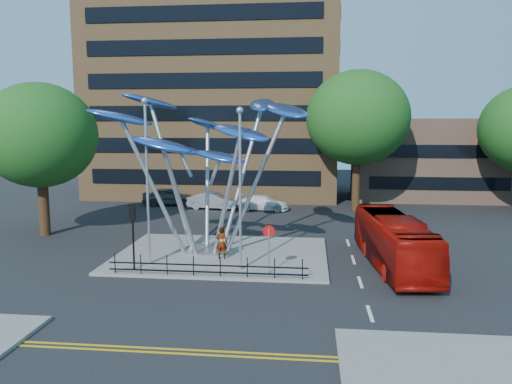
# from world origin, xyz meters

# --- Properties ---
(ground) EXTENTS (120.00, 120.00, 0.00)m
(ground) POSITION_xyz_m (0.00, 0.00, 0.00)
(ground) COLOR black
(ground) RESTS_ON ground
(traffic_island) EXTENTS (12.00, 9.00, 0.15)m
(traffic_island) POSITION_xyz_m (-1.00, 6.00, 0.07)
(traffic_island) COLOR slate
(traffic_island) RESTS_ON ground
(double_yellow_near) EXTENTS (40.00, 0.12, 0.01)m
(double_yellow_near) POSITION_xyz_m (0.00, -6.00, 0.01)
(double_yellow_near) COLOR gold
(double_yellow_near) RESTS_ON ground
(double_yellow_far) EXTENTS (40.00, 0.12, 0.01)m
(double_yellow_far) POSITION_xyz_m (0.00, -6.30, 0.01)
(double_yellow_far) COLOR gold
(double_yellow_far) RESTS_ON ground
(brick_tower) EXTENTS (25.00, 15.00, 30.00)m
(brick_tower) POSITION_xyz_m (-6.00, 32.00, 15.00)
(brick_tower) COLOR #976C42
(brick_tower) RESTS_ON ground
(low_building_near) EXTENTS (15.00, 8.00, 8.00)m
(low_building_near) POSITION_xyz_m (16.00, 30.00, 4.00)
(low_building_near) COLOR #A67A61
(low_building_near) RESTS_ON ground
(tree_right) EXTENTS (8.80, 8.80, 12.11)m
(tree_right) POSITION_xyz_m (8.00, 22.00, 8.04)
(tree_right) COLOR black
(tree_right) RESTS_ON ground
(tree_left) EXTENTS (7.60, 7.60, 10.32)m
(tree_left) POSITION_xyz_m (-14.00, 10.00, 6.79)
(tree_left) COLOR black
(tree_left) RESTS_ON ground
(leaf_sculpture) EXTENTS (12.72, 9.54, 9.51)m
(leaf_sculpture) POSITION_xyz_m (-2.07, 6.68, 6.87)
(leaf_sculpture) COLOR #9EA0A5
(leaf_sculpture) RESTS_ON traffic_island
(street_lamp_left) EXTENTS (0.36, 0.36, 8.80)m
(street_lamp_left) POSITION_xyz_m (-4.50, 3.50, 5.36)
(street_lamp_left) COLOR #9EA0A5
(street_lamp_left) RESTS_ON traffic_island
(street_lamp_right) EXTENTS (0.36, 0.36, 8.30)m
(street_lamp_right) POSITION_xyz_m (0.50, 3.00, 5.09)
(street_lamp_right) COLOR #9EA0A5
(street_lamp_right) RESTS_ON traffic_island
(traffic_light_island) EXTENTS (0.28, 0.18, 3.42)m
(traffic_light_island) POSITION_xyz_m (-5.00, 2.50, 2.61)
(traffic_light_island) COLOR black
(traffic_light_island) RESTS_ON traffic_island
(no_entry_sign_island) EXTENTS (0.60, 0.10, 2.45)m
(no_entry_sign_island) POSITION_xyz_m (2.00, 2.52, 1.82)
(no_entry_sign_island) COLOR #9EA0A5
(no_entry_sign_island) RESTS_ON traffic_island
(pedestrian_railing_front) EXTENTS (10.00, 0.06, 1.00)m
(pedestrian_railing_front) POSITION_xyz_m (-1.00, 1.70, 0.55)
(pedestrian_railing_front) COLOR black
(pedestrian_railing_front) RESTS_ON traffic_island
(red_bus) EXTENTS (3.29, 10.15, 2.78)m
(red_bus) POSITION_xyz_m (8.50, 4.90, 1.39)
(red_bus) COLOR #950D06
(red_bus) RESTS_ON ground
(pedestrian) EXTENTS (0.68, 0.48, 1.78)m
(pedestrian) POSITION_xyz_m (-0.83, 4.95, 1.04)
(pedestrian) COLOR gray
(pedestrian) RESTS_ON traffic_island
(parked_car_left) EXTENTS (4.99, 2.54, 1.63)m
(parked_car_left) POSITION_xyz_m (-9.03, 23.00, 0.81)
(parked_car_left) COLOR #3A3C41
(parked_car_left) RESTS_ON ground
(parked_car_mid) EXTENTS (4.61, 2.02, 1.47)m
(parked_car_mid) POSITION_xyz_m (-4.53, 21.36, 0.74)
(parked_car_mid) COLOR #ADAFB5
(parked_car_mid) RESTS_ON ground
(parked_car_right) EXTENTS (4.70, 2.39, 1.31)m
(parked_car_right) POSITION_xyz_m (-0.03, 21.26, 0.65)
(parked_car_right) COLOR white
(parked_car_right) RESTS_ON ground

